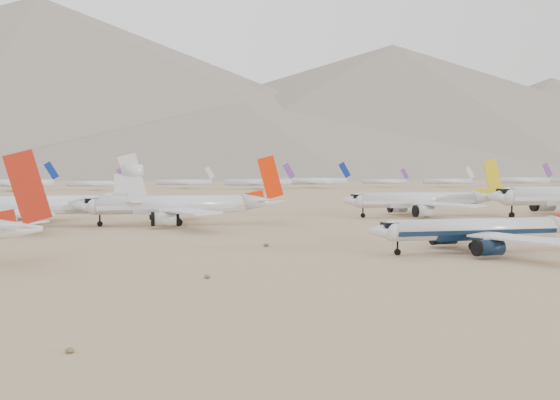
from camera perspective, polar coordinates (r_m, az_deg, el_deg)
name	(u,v)px	position (r m, az deg, el deg)	size (l,w,h in m)	color
ground	(463,252)	(107.86, 16.42, -4.59)	(7000.00, 7000.00, 0.00)	#9A7859
main_airliner	(484,230)	(108.20, 18.18, -2.58)	(38.80, 37.89, 13.69)	silver
row2_gold_tail	(424,200)	(182.14, 13.02, -0.02)	(46.74, 45.71, 16.64)	silver
row2_orange_tail	(180,205)	(153.41, -9.11, -0.48)	(47.97, 46.93, 17.11)	silver
row2_white_trijet	(34,205)	(157.89, -21.54, -0.45)	(49.68, 48.55, 17.61)	silver
distant_storage_row	(237,182)	(408.14, -3.94, 1.65)	(569.69, 66.86, 15.53)	silver
mountain_range	(180,103)	(1754.23, -9.10, 8.73)	(7354.00, 3024.00, 470.00)	slate
foothills	(422,142)	(1327.35, 12.87, 5.22)	(4637.50, 1395.00, 155.00)	slate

